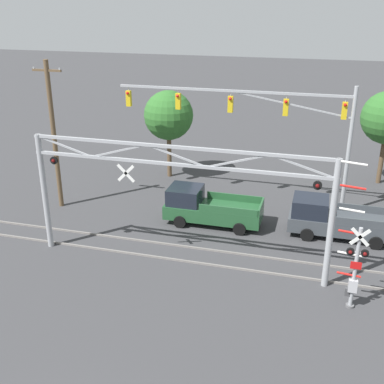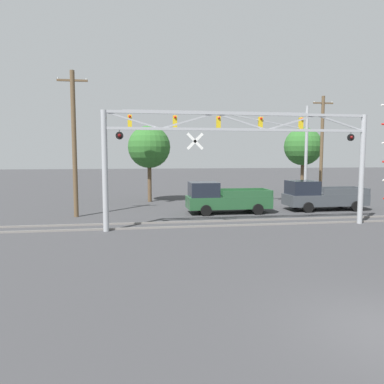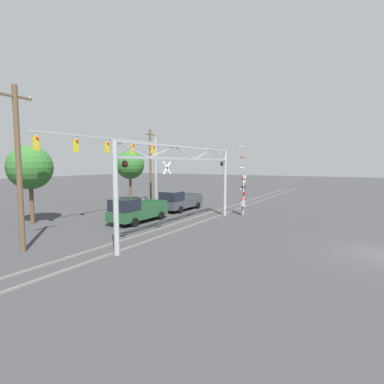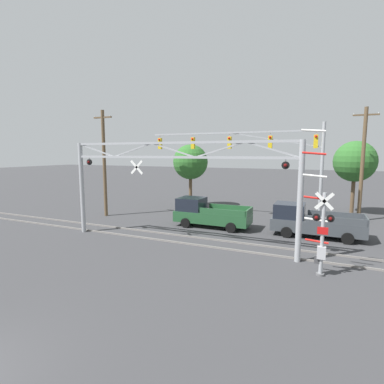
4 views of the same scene
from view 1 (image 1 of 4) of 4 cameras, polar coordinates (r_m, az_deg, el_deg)
name	(u,v)px [view 1 (image 1 of 4)]	position (r m, az deg, el deg)	size (l,w,h in m)	color
rail_track_near	(179,260)	(24.02, -1.52, -8.09)	(80.00, 0.08, 0.10)	gray
rail_track_far	(187,247)	(25.22, -0.56, -6.51)	(80.00, 0.08, 0.10)	gray
crossing_gantry	(176,187)	(22.03, -1.87, 0.55)	(14.21, 0.30, 6.03)	#9EA0A5
crossing_signal_mast	(354,264)	(20.83, 18.64, -8.10)	(1.51, 0.35, 6.41)	#9EA0A5
traffic_signal_span	(276,119)	(28.91, 9.97, 8.55)	(14.14, 0.39, 7.60)	#9EA0A5
pickup_truck_lead	(207,207)	(27.53, 1.77, -1.84)	(5.50, 2.27, 2.07)	#23512D
pickup_truck_following	(334,219)	(27.18, 16.50, -3.13)	(5.62, 2.27, 2.07)	#3D4247
utility_pole_left	(54,134)	(29.76, -16.06, 6.59)	(1.80, 0.28, 8.90)	brown
background_tree_far_left_verge	(169,116)	(33.91, -2.79, 9.03)	(3.45, 3.45, 6.22)	brown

